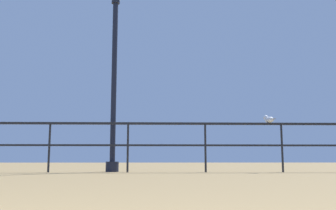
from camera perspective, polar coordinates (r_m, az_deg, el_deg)
The scene contains 3 objects.
pier_railing at distance 7.96m, azimuth -6.15°, elevation -4.69°, with size 23.07×0.05×1.05m.
lamppost_center at distance 8.59m, azimuth -8.20°, elevation 6.95°, with size 0.34×0.34×4.35m.
seagull_on_rail at distance 8.34m, azimuth 15.16°, elevation -2.11°, with size 0.22×0.36×0.17m.
Camera 1 is at (0.61, -0.05, 0.27)m, focal length 39.81 mm.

